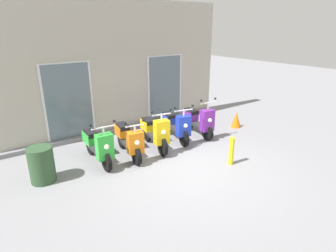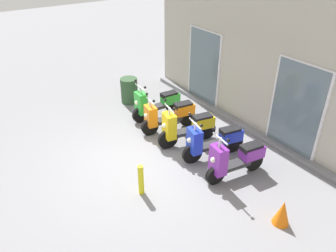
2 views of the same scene
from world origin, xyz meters
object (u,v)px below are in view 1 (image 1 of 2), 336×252
Objects in this scene: scooter_green at (98,145)px; traffic_cone at (236,120)px; trash_bin at (42,165)px; curb_bollard at (231,151)px; scooter_yellow at (155,132)px; scooter_purple at (198,120)px; scooter_orange at (128,139)px; scooter_blue at (175,124)px.

traffic_cone is (4.77, -0.28, -0.21)m from scooter_green.
curb_bollard is (3.93, -1.86, -0.05)m from trash_bin.
scooter_yellow is 1.66m from scooter_purple.
trash_bin is 6.11m from traffic_cone.
curb_bollard is at bearing -109.10° from scooter_purple.
traffic_cone is (3.97, -0.17, -0.20)m from scooter_orange.
traffic_cone is (2.33, -0.32, -0.22)m from scooter_blue.
scooter_blue reaches higher than scooter_orange.
scooter_yellow reaches higher than curb_bollard.
traffic_cone is at bearing -2.47° from scooter_orange.
trash_bin is at bearing -173.51° from scooter_green.
scooter_green is 0.98× the size of scooter_blue.
scooter_green is 0.80m from scooter_orange.
scooter_orange is 2.28× the size of curb_bollard.
scooter_purple reaches higher than scooter_blue.
scooter_blue is at bearing 5.28° from scooter_orange.
scooter_orange is at bearing -178.73° from scooter_purple.
scooter_blue is (1.65, 0.15, 0.02)m from scooter_orange.
scooter_blue is 1.09× the size of scooter_purple.
scooter_purple is 2.87× the size of traffic_cone.
scooter_orange is at bearing -174.72° from scooter_blue.
scooter_yellow is 1.07× the size of scooter_purple.
scooter_blue is at bearing 173.25° from scooter_purple.
trash_bin is (-2.95, -0.04, -0.10)m from scooter_yellow.
scooter_purple is 4.61m from trash_bin.
curb_bollard is at bearing -62.66° from scooter_yellow.
trash_bin is at bearing -177.07° from scooter_blue.
scooter_orange reaches higher than trash_bin.
curb_bollard is (0.98, -1.90, -0.14)m from scooter_yellow.
scooter_blue is 2.07m from curb_bollard.
scooter_green is at bearing 176.61° from traffic_cone.
scooter_purple is at bearing 1.20° from trash_bin.
scooter_yellow is 0.85m from scooter_blue.
scooter_blue reaches higher than curb_bollard.
traffic_cone is (6.11, -0.13, -0.14)m from trash_bin.
trash_bin is 4.35m from curb_bollard.
traffic_cone is at bearing 38.52° from curb_bollard.
trash_bin reaches higher than curb_bollard.
trash_bin is (-2.14, -0.04, -0.06)m from scooter_orange.
trash_bin is 1.14× the size of curb_bollard.
scooter_green is 1.99× the size of trash_bin.
scooter_orange is 1.65m from scooter_blue.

